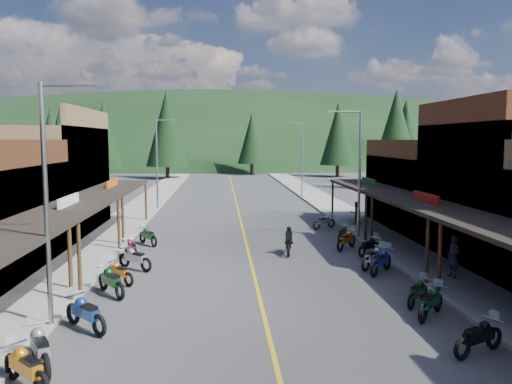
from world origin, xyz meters
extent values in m
plane|color=#38383A|center=(0.00, 0.00, 0.00)|extent=(220.00, 220.00, 0.00)
cube|color=gold|center=(0.00, 20.00, 0.01)|extent=(0.15, 90.00, 0.01)
cube|color=gray|center=(-8.70, 20.00, 0.07)|extent=(3.40, 94.00, 0.15)
cube|color=gray|center=(8.70, 20.00, 0.07)|extent=(3.40, 94.00, 0.15)
cylinder|color=#472D19|center=(-7.20, -3.40, 1.50)|extent=(0.16, 0.16, 3.00)
cube|color=#3F2111|center=(-10.15, 1.70, 3.10)|extent=(0.30, 9.00, 6.20)
cube|color=black|center=(-8.70, 1.70, 3.00)|extent=(3.20, 9.00, 0.18)
cylinder|color=#472D19|center=(-7.20, -2.20, 1.50)|extent=(0.16, 0.16, 3.00)
cylinder|color=#472D19|center=(-7.20, 5.60, 1.50)|extent=(0.16, 0.16, 3.00)
cube|color=silver|center=(-8.70, 1.70, 3.20)|extent=(0.12, 3.00, 0.70)
cube|color=brown|center=(-14.00, 11.30, 3.50)|extent=(8.00, 10.20, 7.00)
cube|color=brown|center=(-10.15, 11.30, 4.10)|extent=(0.30, 10.20, 8.20)
cube|color=black|center=(-8.70, 11.30, 3.00)|extent=(3.20, 10.20, 0.18)
cylinder|color=#472D19|center=(-7.20, 6.80, 1.50)|extent=(0.16, 0.16, 3.00)
cylinder|color=#472D19|center=(-7.20, 15.80, 1.50)|extent=(0.16, 0.16, 3.00)
cube|color=#CC590C|center=(-8.70, 11.30, 3.20)|extent=(0.12, 3.00, 0.70)
cylinder|color=#472D19|center=(7.20, -3.40, 1.50)|extent=(0.16, 0.16, 3.00)
cube|color=#562B19|center=(10.15, 1.70, 4.10)|extent=(0.30, 9.00, 8.20)
cube|color=black|center=(8.70, 1.70, 3.00)|extent=(3.20, 9.00, 0.18)
cylinder|color=#472D19|center=(7.20, -2.20, 1.50)|extent=(0.16, 0.16, 3.00)
cylinder|color=#472D19|center=(7.20, 5.60, 1.50)|extent=(0.16, 0.16, 3.00)
cube|color=#B2140F|center=(8.70, 1.70, 3.20)|extent=(0.12, 3.00, 0.70)
cube|color=#4C2D16|center=(14.00, 11.30, 2.50)|extent=(8.00, 10.20, 5.00)
cube|color=#4C2D16|center=(10.15, 11.30, 3.10)|extent=(0.30, 10.20, 6.20)
cube|color=black|center=(8.70, 11.30, 3.00)|extent=(3.20, 10.20, 0.18)
cylinder|color=#472D19|center=(7.20, 6.80, 1.50)|extent=(0.16, 0.16, 3.00)
cylinder|color=#472D19|center=(7.20, 15.80, 1.50)|extent=(0.16, 0.16, 3.00)
cube|color=#14591E|center=(8.70, 11.30, 3.20)|extent=(0.12, 3.00, 0.70)
cylinder|color=gray|center=(-7.10, -6.00, 4.00)|extent=(0.16, 0.16, 8.00)
cylinder|color=gray|center=(-6.10, -6.00, 7.90)|extent=(2.00, 0.10, 0.10)
cube|color=gray|center=(-5.20, -6.00, 7.85)|extent=(0.35, 0.18, 0.12)
cylinder|color=gray|center=(-7.10, 22.00, 4.00)|extent=(0.16, 0.16, 8.00)
cylinder|color=gray|center=(-6.10, 22.00, 7.90)|extent=(2.00, 0.10, 0.10)
cube|color=gray|center=(-5.20, 22.00, 7.85)|extent=(0.35, 0.18, 0.12)
cylinder|color=gray|center=(7.10, 8.00, 4.00)|extent=(0.16, 0.16, 8.00)
cylinder|color=gray|center=(6.10, 8.00, 7.90)|extent=(2.00, 0.10, 0.10)
cube|color=gray|center=(5.20, 8.00, 7.85)|extent=(0.35, 0.18, 0.12)
cylinder|color=gray|center=(7.10, 30.00, 4.00)|extent=(0.16, 0.16, 8.00)
cylinder|color=gray|center=(6.10, 30.00, 7.90)|extent=(2.00, 0.10, 0.10)
cube|color=gray|center=(5.20, 30.00, 7.85)|extent=(0.35, 0.18, 0.12)
ellipsoid|color=black|center=(0.00, 135.00, 0.00)|extent=(310.00, 140.00, 60.00)
cylinder|color=black|center=(-24.00, 70.00, 1.00)|extent=(0.60, 0.60, 2.00)
cone|color=black|center=(-24.00, 70.00, 7.25)|extent=(5.88, 5.88, 10.50)
cylinder|color=black|center=(-10.00, 58.00, 1.00)|extent=(0.60, 0.60, 2.00)
cone|color=black|center=(-10.00, 58.00, 8.00)|extent=(6.72, 6.72, 12.00)
cylinder|color=black|center=(4.00, 66.00, 1.00)|extent=(0.60, 0.60, 2.00)
cone|color=black|center=(4.00, 66.00, 6.50)|extent=(5.04, 5.04, 9.00)
cylinder|color=black|center=(18.00, 60.00, 1.00)|extent=(0.60, 0.60, 2.00)
cone|color=black|center=(18.00, 60.00, 7.25)|extent=(5.88, 5.88, 10.50)
cylinder|color=black|center=(34.00, 72.00, 1.00)|extent=(0.60, 0.60, 2.00)
cone|color=black|center=(34.00, 72.00, 8.00)|extent=(6.72, 6.72, 12.00)
cylinder|color=black|center=(46.00, 64.00, 1.00)|extent=(0.60, 0.60, 2.00)
cone|color=black|center=(46.00, 64.00, 6.50)|extent=(5.04, 5.04, 9.00)
cylinder|color=black|center=(-32.00, 76.00, 1.00)|extent=(0.60, 0.60, 2.00)
cone|color=black|center=(-32.00, 76.00, 7.25)|extent=(5.88, 5.88, 10.50)
cylinder|color=black|center=(-22.00, 40.00, 1.00)|extent=(0.60, 0.60, 2.00)
cone|color=black|center=(-22.00, 40.00, 6.00)|extent=(4.48, 4.48, 8.00)
cylinder|color=black|center=(24.00, 45.00, 1.00)|extent=(0.60, 0.60, 2.00)
cone|color=black|center=(24.00, 45.00, 6.40)|extent=(4.93, 4.93, 8.80)
cylinder|color=black|center=(-18.00, 50.00, 1.00)|extent=(0.60, 0.60, 2.00)
cone|color=black|center=(-18.00, 50.00, 6.80)|extent=(5.38, 5.38, 9.60)
cylinder|color=black|center=(20.00, 38.00, 1.00)|extent=(0.60, 0.60, 2.00)
cone|color=black|center=(20.00, 38.00, 7.20)|extent=(5.82, 5.82, 10.40)
imported|color=#262233|center=(8.70, -1.50, 1.08)|extent=(0.59, 0.76, 1.85)
imported|color=#4E4431|center=(8.21, 12.69, 0.95)|extent=(0.87, 0.62, 1.61)
camera|label=1|loc=(-1.47, -22.32, 6.20)|focal=35.00mm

